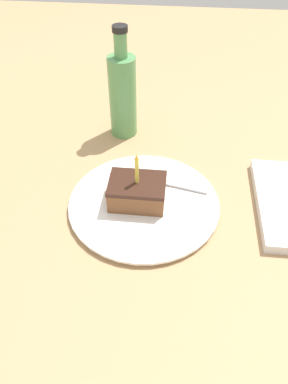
% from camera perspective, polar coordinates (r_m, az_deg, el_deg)
% --- Properties ---
extents(ground_plane, '(2.40, 2.40, 0.04)m').
position_cam_1_polar(ground_plane, '(0.72, -2.43, -4.50)').
color(ground_plane, tan).
rests_on(ground_plane, ground).
extents(plate, '(0.28, 0.28, 0.01)m').
position_cam_1_polar(plate, '(0.71, -0.00, -1.75)').
color(plate, white).
rests_on(plate, ground_plane).
extents(cake_slice, '(0.08, 0.10, 0.11)m').
position_cam_1_polar(cake_slice, '(0.69, -1.04, 0.09)').
color(cake_slice, brown).
rests_on(cake_slice, plate).
extents(fork, '(0.06, 0.20, 0.00)m').
position_cam_1_polar(fork, '(0.75, 1.13, 1.90)').
color(fork, '#B2B2B7').
rests_on(fork, plate).
extents(bottle, '(0.06, 0.06, 0.25)m').
position_cam_1_polar(bottle, '(0.86, -3.27, 14.71)').
color(bottle, '#599959').
rests_on(bottle, ground_plane).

